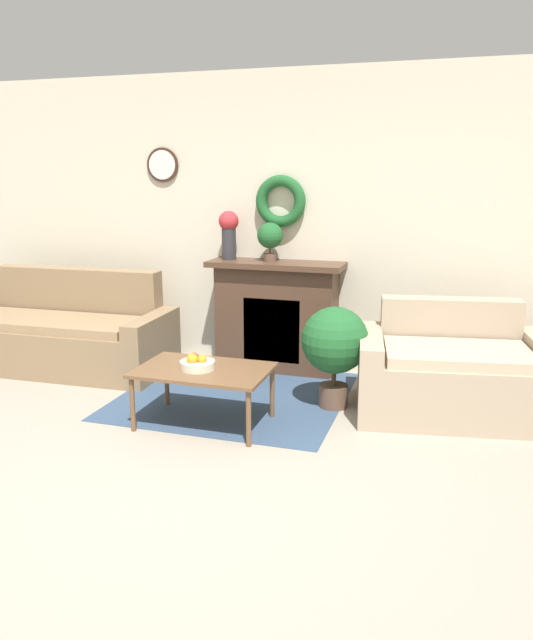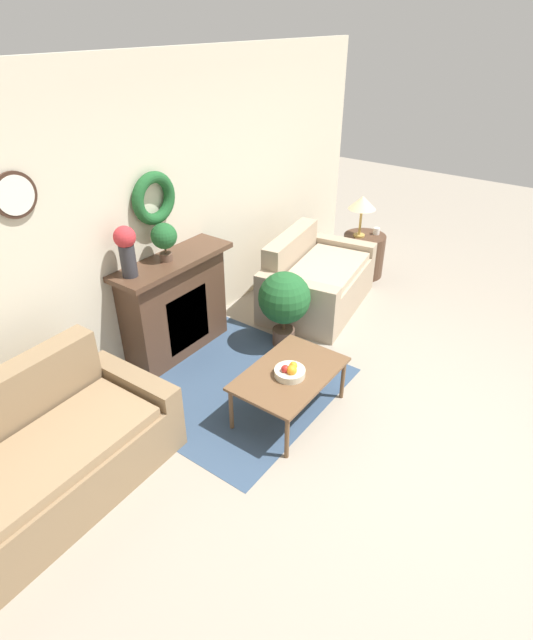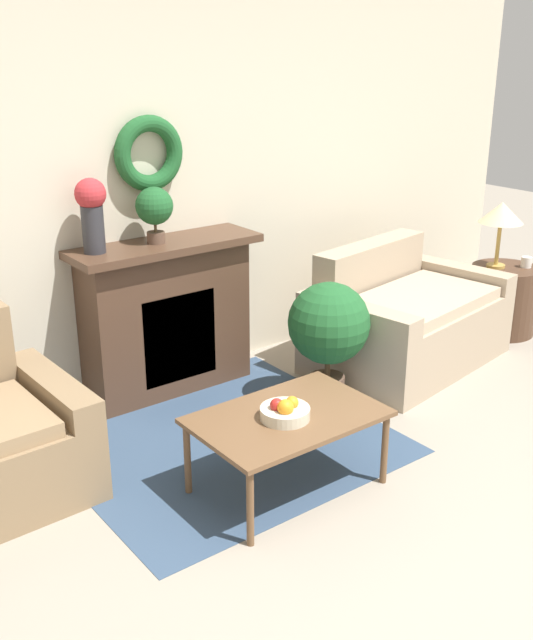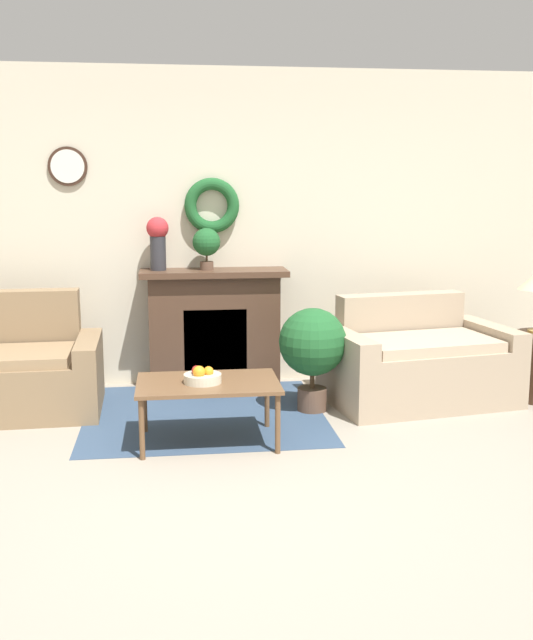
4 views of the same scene
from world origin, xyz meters
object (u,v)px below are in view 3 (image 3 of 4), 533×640
Objects in this scene: vase_on_mantel_left at (92,210)px; coffee_table at (288,421)px; fireplace at (167,316)px; mug at (526,262)px; side_table_by_loveseat at (503,300)px; fruit_bowl at (285,411)px; potted_plant_on_mantel at (154,208)px; table_lamp at (501,214)px; potted_plant_floor_by_loveseat at (329,327)px; loveseat_right at (405,321)px.

coffee_table is at bearing -76.87° from vase_on_mantel_left.
fireplace is 14.79× the size of mug.
fruit_bowl is at bearing -165.22° from side_table_by_loveseat.
mug is 0.19× the size of vase_on_mantel_left.
coffee_table is 1.65m from potted_plant_on_mantel.
fireplace reaches higher than side_table_by_loveseat.
table_lamp is 0.64× the size of potted_plant_floor_by_loveseat.
table_lamp is at bearing -14.06° from fireplace.
potted_plant_floor_by_loveseat is at bearing 36.85° from coffee_table.
vase_on_mantel_left reaches higher than coffee_table.
potted_plant_floor_by_loveseat is (0.87, 0.65, 0.05)m from fruit_bowl.
loveseat_right is 3.51× the size of vase_on_mantel_left.
vase_on_mantel_left is (-3.23, 0.80, 0.70)m from mug.
table_lamp is 1.16× the size of vase_on_mantel_left.
side_table_by_loveseat is 1.21× the size of vase_on_mantel_left.
potted_plant_on_mantel is at bearing 87.12° from coffee_table.
coffee_table is at bearing -164.14° from table_lamp.
potted_plant_floor_by_loveseat is (1.17, -0.80, -0.76)m from vase_on_mantel_left.
side_table_by_loveseat is (2.78, 0.72, -0.12)m from coffee_table.
fruit_bowl is 2.92m from side_table_by_loveseat.
vase_on_mantel_left reaches higher than mug.
potted_plant_floor_by_loveseat reaches higher than coffee_table.
potted_plant_on_mantel is (-2.83, 0.78, 0.66)m from mug.
loveseat_right is 4.45× the size of potted_plant_on_mantel.
side_table_by_loveseat is 1.05× the size of table_lamp.
mug is (2.77, -0.79, 0.07)m from fireplace.
vase_on_mantel_left reaches higher than fruit_bowl.
side_table_by_loveseat is at bearing -13.20° from loveseat_right.
loveseat_right is 18.63× the size of mug.
fruit_bowl is 0.49× the size of table_lamp.
vase_on_mantel_left is at bearing 167.21° from side_table_by_loveseat.
potted_plant_on_mantel is (-0.06, -0.01, 0.72)m from fireplace.
mug reaches higher than fruit_bowl.
potted_plant_on_mantel is (0.07, 1.41, 0.85)m from coffee_table.
fruit_bowl is 2.91m from table_lamp.
potted_plant_floor_by_loveseat is (-1.95, -0.09, 0.25)m from side_table_by_loveseat.
fruit_bowl is 0.72× the size of potted_plant_on_mantel.
potted_plant_on_mantel reaches higher than fireplace.
fireplace is at bearing 83.43° from fruit_bowl.
mug is (0.12, -0.09, 0.31)m from side_table_by_loveseat.
potted_plant_floor_by_loveseat is (-1.88, -0.15, -0.44)m from table_lamp.
potted_plant_on_mantel is at bearing 85.63° from fruit_bowl.
coffee_table is 1.18× the size of potted_plant_floor_by_loveseat.
loveseat_right is at bearing -17.14° from vase_on_mantel_left.
side_table_by_loveseat is 0.35m from mug.
mug is at bearing 12.17° from coffee_table.
potted_plant_floor_by_loveseat is at bearing -175.55° from table_lamp.
vase_on_mantel_left is 0.41m from potted_plant_on_mantel.
coffee_table is 1.05m from potted_plant_floor_by_loveseat.
table_lamp is at bearing -10.41° from loveseat_right.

